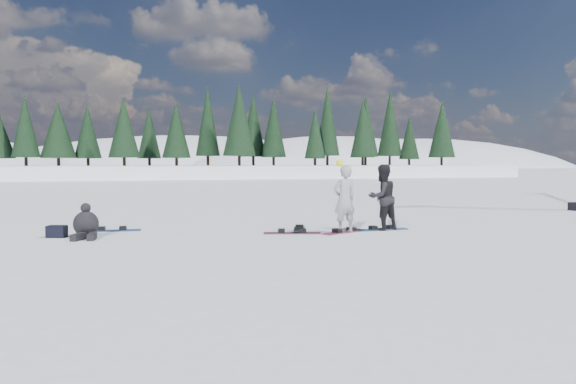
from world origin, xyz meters
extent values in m
plane|color=white|center=(0.00, 0.00, 0.00)|extent=(420.00, 420.00, 0.00)
cube|color=white|center=(0.00, 55.00, -1.00)|extent=(90.00, 14.00, 5.00)
ellipsoid|color=white|center=(20.00, 200.00, -14.63)|extent=(182.00, 140.00, 53.20)
ellipsoid|color=white|center=(110.00, 185.00, -13.86)|extent=(156.00, 120.00, 50.40)
ellipsoid|color=white|center=(60.00, 150.00, -12.38)|extent=(117.00, 90.00, 45.00)
cone|color=black|center=(-14.87, 55.00, 5.25)|extent=(3.20, 3.20, 7.50)
cone|color=black|center=(-11.57, 55.00, 5.25)|extent=(3.20, 3.20, 7.50)
cone|color=black|center=(-8.26, 55.00, 5.25)|extent=(3.20, 3.20, 7.50)
cone|color=black|center=(-4.96, 55.00, 5.25)|extent=(3.20, 3.20, 7.50)
cone|color=black|center=(-1.65, 55.00, 5.25)|extent=(3.20, 3.20, 7.50)
cone|color=black|center=(1.65, 55.00, 5.25)|extent=(3.20, 3.20, 7.50)
cone|color=black|center=(4.96, 55.00, 5.25)|extent=(3.20, 3.20, 7.50)
cone|color=black|center=(8.26, 55.00, 5.25)|extent=(3.20, 3.20, 7.50)
cone|color=black|center=(11.57, 55.00, 5.25)|extent=(3.20, 3.20, 7.50)
cone|color=black|center=(14.87, 55.00, 5.25)|extent=(3.20, 3.20, 7.50)
cone|color=black|center=(18.17, 55.00, 5.25)|extent=(3.20, 3.20, 7.50)
cone|color=black|center=(21.48, 55.00, 5.25)|extent=(3.20, 3.20, 7.50)
cone|color=black|center=(24.78, 55.00, 5.25)|extent=(3.20, 3.20, 7.50)
cone|color=black|center=(28.09, 55.00, 5.25)|extent=(3.20, 3.20, 7.50)
cone|color=black|center=(31.39, 55.00, 5.25)|extent=(3.20, 3.20, 7.50)
cone|color=black|center=(34.70, 55.00, 5.25)|extent=(3.20, 3.20, 7.50)
cone|color=black|center=(38.00, 55.00, 5.25)|extent=(3.20, 3.20, 7.50)
imported|color=#A1A0A5|center=(0.19, 0.27, 0.90)|extent=(0.72, 0.54, 1.80)
sphere|color=#FFEA0D|center=(-0.01, 0.15, 1.86)|extent=(0.18, 0.18, 0.18)
imported|color=black|center=(1.41, 0.49, 0.91)|extent=(1.02, 0.88, 1.83)
ellipsoid|color=black|center=(-6.36, 1.29, 0.34)|extent=(0.73, 0.66, 0.65)
sphere|color=black|center=(-6.36, 1.29, 0.74)|extent=(0.25, 0.25, 0.25)
cube|color=black|center=(-6.20, 0.83, 0.08)|extent=(0.23, 0.58, 0.17)
cube|color=black|center=(-6.51, 0.83, 0.08)|extent=(0.37, 0.59, 0.17)
cube|color=black|center=(-7.06, 1.49, 0.15)|extent=(0.52, 0.43, 0.30)
cube|color=#97214C|center=(0.19, 0.27, 0.01)|extent=(1.48, 0.88, 0.03)
cube|color=#19578D|center=(1.41, 0.49, 0.01)|extent=(1.51, 0.34, 0.03)
cube|color=navy|center=(-5.74, 2.46, 0.01)|extent=(1.52, 0.46, 0.03)
cube|color=maroon|center=(-1.21, 0.48, 0.01)|extent=(1.52, 0.70, 0.03)
cube|color=#19738E|center=(-0.82, 1.08, 0.01)|extent=(0.81, 1.50, 0.03)
camera|label=1|loc=(-5.63, -13.53, 1.87)|focal=35.00mm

